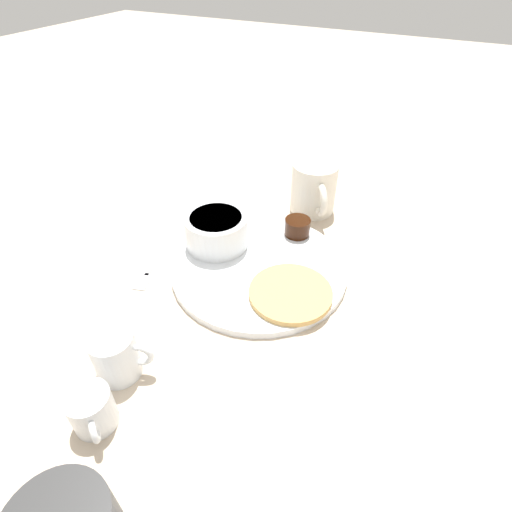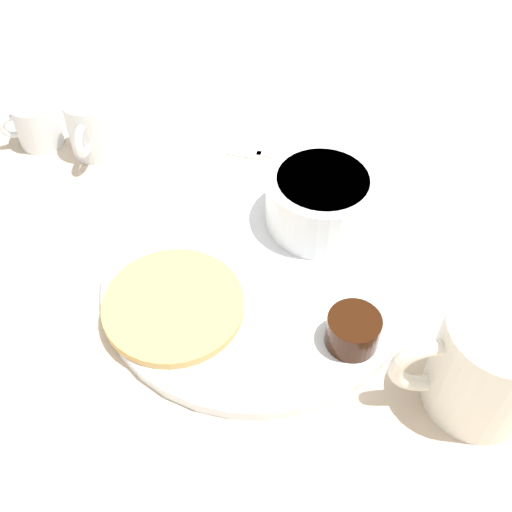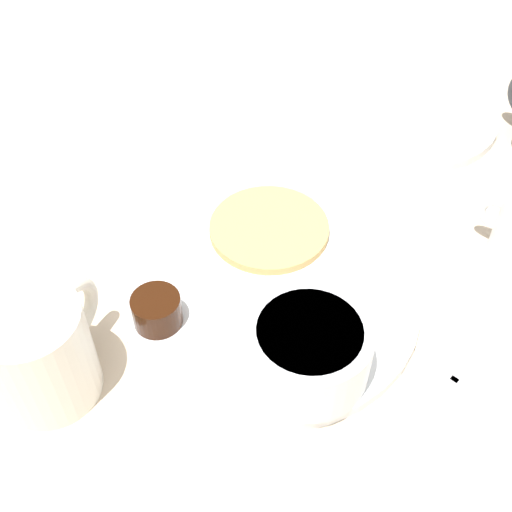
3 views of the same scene
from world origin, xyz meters
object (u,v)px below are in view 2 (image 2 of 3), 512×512
at_px(plate, 256,277).
at_px(bowl, 321,199).
at_px(creamer_pitcher_near, 92,126).
at_px(creamer_pitcher_far, 37,123).
at_px(fork, 274,155).
at_px(coffee_mug, 486,364).

distance_m(plate, bowl, 0.10).
height_order(plate, creamer_pitcher_near, creamer_pitcher_near).
bearing_deg(creamer_pitcher_far, fork, 115.19).
xyz_separation_m(plate, bowl, (-0.09, 0.02, 0.04)).
xyz_separation_m(coffee_mug, creamer_pitcher_near, (-0.08, -0.46, -0.01)).
bearing_deg(bowl, coffee_mug, 61.73).
bearing_deg(plate, fork, -155.43).
relative_size(bowl, fork, 0.76).
relative_size(bowl, coffee_mug, 0.96).
distance_m(bowl, creamer_pitcher_far, 0.34).
relative_size(plate, fork, 2.05).
bearing_deg(fork, creamer_pitcher_near, -62.38).
xyz_separation_m(plate, fork, (-0.16, -0.07, -0.00)).
distance_m(coffee_mug, creamer_pitcher_far, 0.53).
xyz_separation_m(bowl, creamer_pitcher_near, (0.02, -0.27, -0.01)).
bearing_deg(creamer_pitcher_near, bowl, 93.91).
bearing_deg(creamer_pitcher_near, coffee_mug, 79.61).
height_order(plate, creamer_pitcher_far, creamer_pitcher_far).
xyz_separation_m(plate, creamer_pitcher_near, (-0.07, -0.25, 0.03)).
relative_size(coffee_mug, fork, 0.79).
height_order(plate, fork, plate).
height_order(bowl, coffee_mug, coffee_mug).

